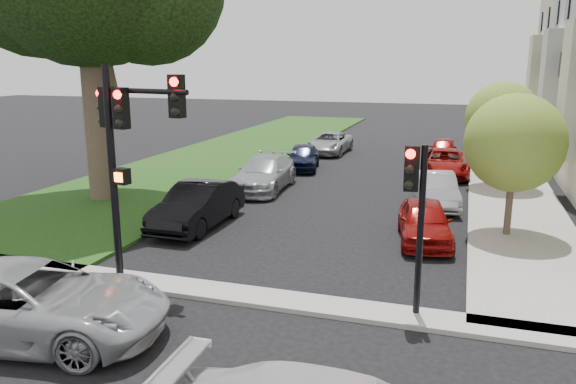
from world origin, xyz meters
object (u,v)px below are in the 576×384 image
(small_tree_c, at_px, (495,111))
(car_parked_6, at_px, (264,173))
(car_parked_2, at_px, (444,163))
(traffic_signal_secondary, at_px, (416,199))
(car_parked_5, at_px, (198,205))
(traffic_signal_main, at_px, (126,135))
(car_parked_3, at_px, (443,149))
(small_tree_b, at_px, (502,118))
(car_parked_7, at_px, (303,157))
(car_parked_0, at_px, (425,221))
(car_parked_1, at_px, (436,190))
(car_parked_8, at_px, (329,143))
(small_tree_a, at_px, (515,143))
(car_cross_near, at_px, (30,302))

(small_tree_c, distance_m, car_parked_6, 15.02)
(small_tree_c, relative_size, car_parked_2, 0.91)
(traffic_signal_secondary, bearing_deg, car_parked_5, 147.37)
(traffic_signal_main, height_order, car_parked_3, traffic_signal_main)
(traffic_signal_secondary, bearing_deg, car_parked_2, 90.03)
(car_parked_2, distance_m, car_parked_5, 14.19)
(small_tree_b, distance_m, traffic_signal_main, 17.39)
(car_parked_6, bearing_deg, car_parked_5, -94.70)
(car_parked_3, distance_m, car_parked_7, 8.86)
(car_parked_3, bearing_deg, car_parked_7, -140.98)
(car_parked_0, relative_size, car_parked_6, 0.77)
(car_parked_5, height_order, car_parked_7, car_parked_5)
(car_parked_1, height_order, car_parked_8, car_parked_1)
(small_tree_a, bearing_deg, car_parked_6, 157.12)
(car_parked_1, bearing_deg, car_parked_0, -101.41)
(small_tree_c, xyz_separation_m, car_parked_6, (-9.99, -11.00, -2.17))
(small_tree_b, bearing_deg, car_parked_0, -105.95)
(small_tree_a, bearing_deg, small_tree_b, 90.00)
(car_parked_1, bearing_deg, small_tree_b, 49.35)
(traffic_signal_main, xyz_separation_m, car_parked_8, (-0.07, 22.01, -3.18))
(car_parked_7, relative_size, car_parked_8, 0.83)
(traffic_signal_main, distance_m, car_parked_3, 23.08)
(traffic_signal_secondary, relative_size, car_parked_6, 0.76)
(car_parked_1, relative_size, car_parked_5, 0.87)
(small_tree_c, xyz_separation_m, car_parked_5, (-10.17, -17.17, -2.14))
(car_parked_1, bearing_deg, car_cross_near, -128.44)
(small_tree_a, relative_size, traffic_signal_main, 0.84)
(small_tree_c, distance_m, car_parked_0, 16.84)
(car_parked_3, bearing_deg, small_tree_a, -78.55)
(car_parked_1, relative_size, car_parked_6, 0.80)
(car_parked_6, height_order, car_parked_8, car_parked_6)
(traffic_signal_secondary, xyz_separation_m, car_parked_7, (-7.29, 16.41, -2.06))
(car_cross_near, height_order, car_parked_3, car_cross_near)
(car_parked_1, bearing_deg, car_parked_5, -155.41)
(car_parked_1, xyz_separation_m, car_parked_5, (-7.71, -5.39, 0.10))
(car_parked_2, bearing_deg, car_parked_3, 88.09)
(car_parked_5, height_order, car_parked_8, car_parked_5)
(car_parked_8, bearing_deg, car_parked_0, -65.66)
(car_parked_5, bearing_deg, car_parked_2, 57.35)
(car_cross_near, xyz_separation_m, car_parked_3, (7.09, 25.25, -0.16))
(small_tree_b, height_order, car_parked_1, small_tree_b)
(car_parked_3, bearing_deg, traffic_signal_secondary, -88.07)
(small_tree_a, xyz_separation_m, small_tree_c, (0.00, 15.22, -0.20))
(car_parked_1, xyz_separation_m, car_parked_2, (0.03, 6.50, -0.00))
(car_parked_0, bearing_deg, traffic_signal_secondary, -97.73)
(small_tree_b, distance_m, small_tree_c, 7.59)
(small_tree_c, bearing_deg, small_tree_b, -90.00)
(car_parked_5, height_order, car_parked_6, car_parked_5)
(car_parked_0, xyz_separation_m, car_parked_1, (0.09, 4.70, 0.00))
(small_tree_b, bearing_deg, car_parked_7, 169.18)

